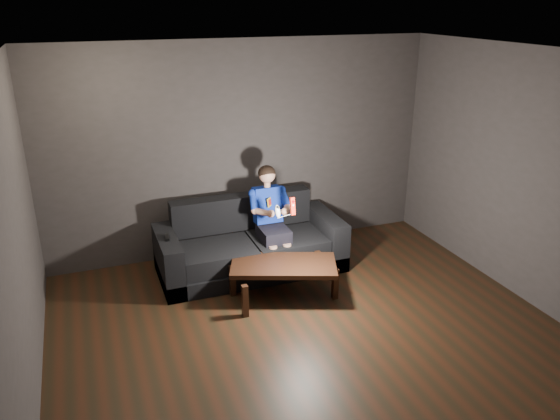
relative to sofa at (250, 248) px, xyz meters
name	(u,v)px	position (x,y,z in m)	size (l,w,h in m)	color
floor	(322,350)	(0.13, -1.84, -0.28)	(5.00, 5.00, 0.00)	black
back_wall	(242,149)	(0.13, 0.66, 1.07)	(5.00, 0.04, 2.70)	#393332
front_wall	(556,411)	(0.13, -4.34, 1.07)	(5.00, 0.04, 2.70)	#393332
left_wall	(10,266)	(-2.37, -1.84, 1.07)	(0.04, 5.00, 2.70)	#393332
right_wall	(550,187)	(2.63, -1.84, 1.07)	(0.04, 5.00, 2.70)	#393332
ceiling	(332,59)	(0.13, -1.84, 2.42)	(5.00, 5.00, 0.02)	beige
sofa	(250,248)	(0.00, 0.00, 0.00)	(2.22, 0.96, 0.86)	black
child	(271,211)	(0.25, -0.05, 0.47)	(0.49, 0.61, 1.21)	black
wii_remote_red	(293,206)	(0.35, -0.52, 0.69)	(0.05, 0.08, 0.20)	red
nunchuk_white	(278,211)	(0.17, -0.52, 0.65)	(0.08, 0.11, 0.16)	silver
wii_remote_black	(167,237)	(-1.00, -0.08, 0.34)	(0.06, 0.17, 0.03)	black
coffee_table	(284,268)	(0.14, -0.78, 0.08)	(1.28, 0.94, 0.42)	black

